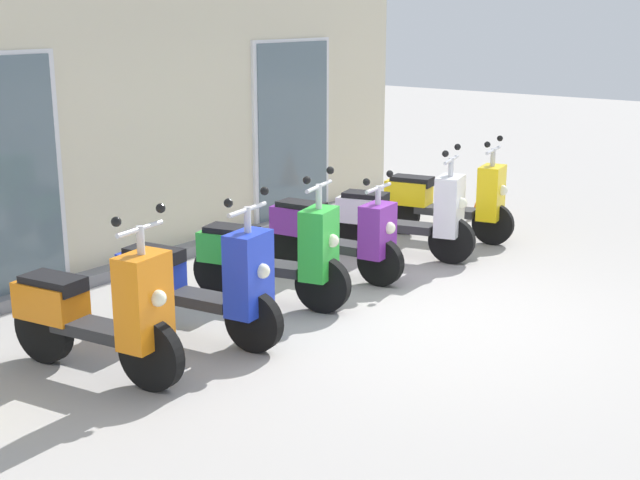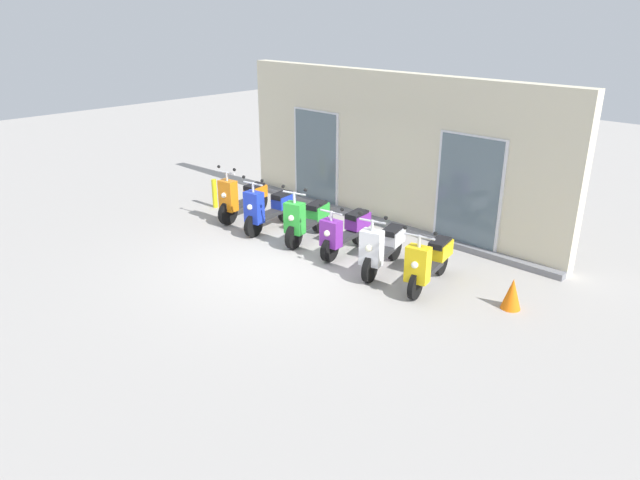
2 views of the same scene
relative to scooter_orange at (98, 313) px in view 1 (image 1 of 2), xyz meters
The scene contains 9 objects.
ground_plane 2.78m from the scooter_orange, 23.10° to the right, with size 40.00×40.00×0.00m, color #A8A39E.
storefront_facade 3.47m from the scooter_orange, 40.08° to the left, with size 8.34×0.50×3.30m.
scooter_orange is the anchor object (origin of this frame).
scooter_blue 0.98m from the scooter_orange, ahead, with size 0.62×1.62×1.29m.
scooter_green 2.02m from the scooter_orange, ahead, with size 0.72×1.56×1.29m.
scooter_purple 3.04m from the scooter_orange, ahead, with size 0.57×1.53×1.11m.
scooter_white 4.09m from the scooter_orange, ahead, with size 0.73×1.60×1.26m.
scooter_yellow 5.08m from the scooter_orange, ahead, with size 0.69×1.61×1.24m.
traffic_cone 6.51m from the scooter_orange, ahead, with size 0.32×0.32×0.52m, color orange.
Camera 1 is at (-6.24, -3.90, 2.65)m, focal length 48.75 mm.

